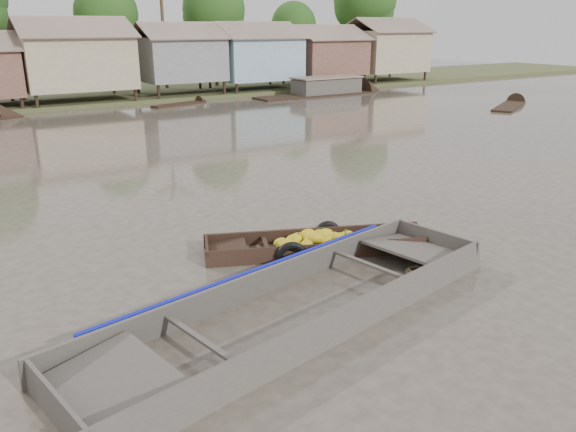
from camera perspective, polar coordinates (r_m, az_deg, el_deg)
ground at (r=11.63m, az=1.73°, el=-5.77°), size 120.00×120.00×0.00m
riverbank at (r=41.60m, az=-20.89°, el=15.20°), size 120.00×12.47×10.22m
banana_boat at (r=12.70m, az=2.77°, el=-2.96°), size 5.18×3.11×0.73m
viewer_boat at (r=9.99m, az=1.03°, el=-9.61°), size 8.87×3.73×0.69m
distant_boats at (r=38.38m, az=-2.64°, el=11.87°), size 48.83×15.48×1.38m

